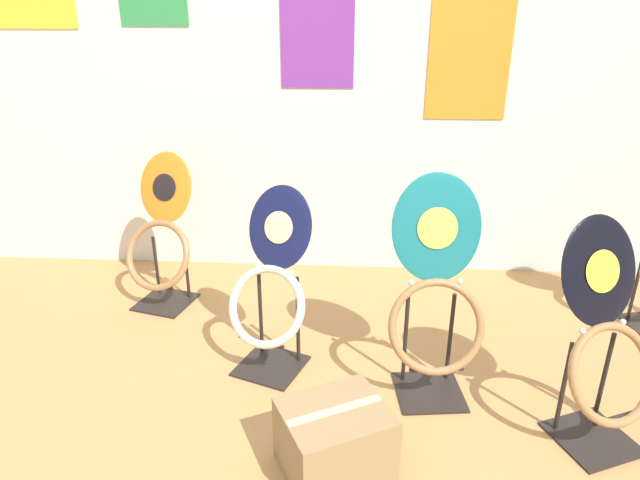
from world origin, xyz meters
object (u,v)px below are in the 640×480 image
at_px(toilet_seat_display_navy_moon, 271,290).
at_px(toilet_seat_display_orange_sun, 161,239).
at_px(toilet_seat_display_teal_sax, 436,300).
at_px(toilet_seat_display_jazz_black, 605,339).
at_px(storage_box, 335,440).

distance_m(toilet_seat_display_navy_moon, toilet_seat_display_orange_sun, 0.87).
bearing_deg(toilet_seat_display_navy_moon, toilet_seat_display_orange_sun, 140.45).
bearing_deg(toilet_seat_display_orange_sun, toilet_seat_display_teal_sax, -27.18).
xyz_separation_m(toilet_seat_display_orange_sun, toilet_seat_display_jazz_black, (1.95, -0.93, 0.05)).
height_order(toilet_seat_display_orange_sun, toilet_seat_display_jazz_black, toilet_seat_display_jazz_black).
bearing_deg(toilet_seat_display_teal_sax, storage_box, -129.20).
bearing_deg(toilet_seat_display_teal_sax, toilet_seat_display_jazz_black, -21.56).
relative_size(toilet_seat_display_navy_moon, storage_box, 1.81).
bearing_deg(toilet_seat_display_jazz_black, toilet_seat_display_orange_sun, 154.45).
height_order(toilet_seat_display_navy_moon, toilet_seat_display_teal_sax, toilet_seat_display_teal_sax).
relative_size(toilet_seat_display_navy_moon, toilet_seat_display_jazz_black, 0.96).
relative_size(toilet_seat_display_teal_sax, storage_box, 2.07).
relative_size(toilet_seat_display_navy_moon, toilet_seat_display_teal_sax, 0.87).
distance_m(toilet_seat_display_jazz_black, toilet_seat_display_teal_sax, 0.63).
bearing_deg(storage_box, toilet_seat_display_jazz_black, 14.27).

